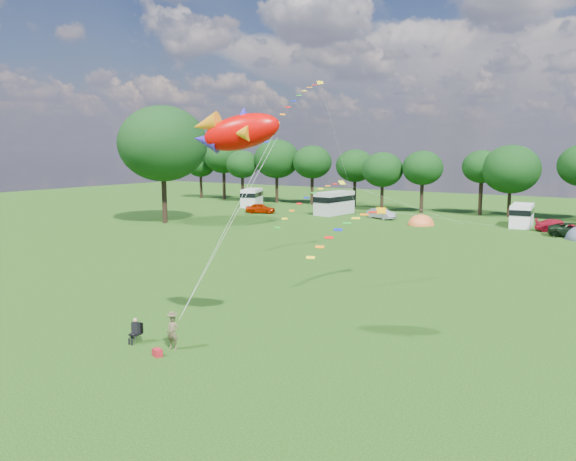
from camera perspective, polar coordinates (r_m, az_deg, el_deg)
The scene contains 18 objects.
ground_plane at distance 25.77m, azimuth -9.99°, elevation -11.02°, with size 180.00×180.00×0.00m, color black.
tree_line at distance 73.53m, azimuth 24.40°, elevation 5.93°, with size 102.98×10.98×10.27m.
big_tree at distance 65.35m, azimuth -12.62°, elevation 8.60°, with size 10.00×10.00×13.28m.
car_a at distance 74.17m, azimuth -2.81°, elevation 2.27°, with size 1.56×3.97×1.32m, color #9D1C00.
car_b at distance 69.08m, azimuth 9.45°, elevation 1.71°, with size 1.37×3.68×1.30m, color gray.
car_c at distance 63.72m, azimuth 25.73°, elevation 0.43°, with size 1.79×4.26×1.28m, color maroon.
car_d at distance 60.84m, azimuth 27.18°, elevation 0.04°, with size 2.26×4.99×1.36m, color black.
campervan_a at distance 82.95m, azimuth -3.69°, elevation 3.41°, with size 4.17×5.74×2.59m.
campervan_b at distance 73.20m, azimuth 4.73°, elevation 2.89°, with size 3.13×6.21×2.93m.
campervan_c at distance 66.53m, azimuth 22.67°, elevation 1.51°, with size 2.63×5.20×2.46m.
tent_orange at distance 64.55m, azimuth 13.35°, elevation 0.57°, with size 2.99×3.28×2.34m.
kite_flyer at distance 24.68m, azimuth -11.64°, elevation -10.11°, with size 0.55×0.36×1.50m, color brown.
camp_chair at distance 25.89m, azimuth -15.18°, elevation -9.53°, with size 0.52×0.52×1.13m.
kite_bag at distance 24.25m, azimuth -13.13°, elevation -11.99°, with size 0.43×0.29×0.31m, color #AB1621.
fish_kite at distance 22.95m, azimuth -5.44°, elevation 9.92°, with size 4.02×2.30×2.10m.
streamer_kite_a at distance 52.75m, azimuth 0.98°, elevation 12.95°, with size 3.30×5.50×5.74m.
streamer_kite_b at distance 45.64m, azimuth 2.79°, elevation 3.48°, with size 4.16×4.62×3.76m.
streamer_kite_c at distance 34.30m, azimuth 6.65°, elevation 0.61°, with size 3.15×4.84×2.79m.
Camera 1 is at (16.80, -17.61, 8.49)m, focal length 35.00 mm.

